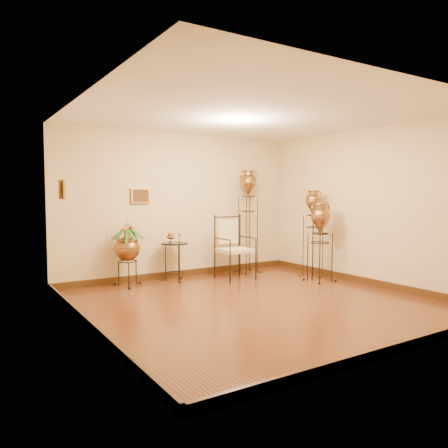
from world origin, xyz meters
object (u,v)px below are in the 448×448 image
amphora_mid (313,233)px  armchair (235,248)px  side_table (174,261)px  planter_urn (127,246)px  amphora_tall (248,220)px

amphora_mid → armchair: (-1.40, 0.64, -0.27)m
amphora_mid → side_table: bearing=155.8°
armchair → planter_urn: bearing=166.6°
armchair → side_table: armchair is taller
planter_urn → armchair: bearing=-13.3°
amphora_mid → side_table: amphora_mid is taller
amphora_tall → amphora_mid: 1.37m
amphora_tall → side_table: (-1.69, 0.00, -0.72)m
amphora_tall → planter_urn: 2.63m
amphora_tall → armchair: (-0.63, -0.47, -0.49)m
amphora_tall → armchair: bearing=-143.5°
amphora_tall → amphora_mid: (0.77, -1.11, -0.22)m
amphora_mid → planter_urn: (-3.38, 1.11, -0.15)m
amphora_mid → planter_urn: amphora_mid is taller
armchair → side_table: size_ratio=1.32×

